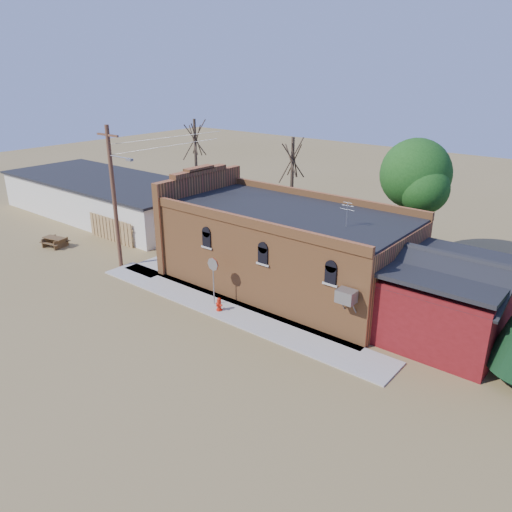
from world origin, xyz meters
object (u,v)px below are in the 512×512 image
Objects in this scene: trash_barrel at (197,251)px; fire_hydrant at (219,304)px; stop_sign at (213,269)px; brick_bar at (282,247)px; utility_pole at (114,195)px; picnic_table at (55,241)px.

fire_hydrant is at bearing -36.20° from trash_barrel.
stop_sign is 2.98× the size of trash_barrel.
brick_bar is 7.18m from trash_barrel.
trash_barrel is at bearing -178.08° from brick_bar.
brick_bar is at bearing 23.69° from utility_pole.
trash_barrel is (-6.51, 4.76, 0.09)m from fire_hydrant.
brick_bar is 18.08× the size of trash_barrel.
picnic_table is at bearing -155.64° from stop_sign.
trash_barrel reaches higher than fire_hydrant.
stop_sign is (8.62, -0.31, -2.62)m from utility_pole.
utility_pole is 12.33× the size of fire_hydrant.
trash_barrel is 0.48× the size of picnic_table.
fire_hydrant is (-0.44, -4.99, -1.90)m from brick_bar.
utility_pole is at bearing -6.36° from picnic_table.
trash_barrel is at bearing 128.13° from fire_hydrant.
brick_bar is 4.75m from stop_sign.
fire_hydrant is 0.38× the size of picnic_table.
brick_bar is 22.47× the size of fire_hydrant.
trash_barrel is at bearing 165.80° from stop_sign.
brick_bar reaches higher than trash_barrel.
stop_sign reaches higher than trash_barrel.
brick_bar reaches higher than picnic_table.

